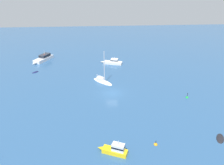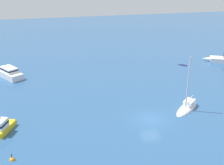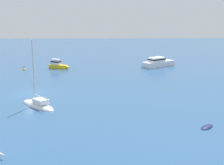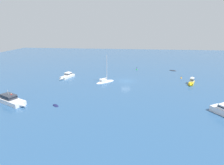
{
  "view_description": "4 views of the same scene",
  "coord_description": "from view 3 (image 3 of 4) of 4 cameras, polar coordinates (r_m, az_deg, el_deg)",
  "views": [
    {
      "loc": [
        3.31,
        41.85,
        21.82
      ],
      "look_at": [
        -0.29,
        -3.74,
        0.77
      ],
      "focal_mm": 34.96,
      "sensor_mm": 36.0,
      "label": 1
    },
    {
      "loc": [
        -32.9,
        12.62,
        19.23
      ],
      "look_at": [
        7.63,
        3.53,
        2.49
      ],
      "focal_mm": 48.51,
      "sensor_mm": 36.0,
      "label": 2
    },
    {
      "loc": [
        9.31,
        -42.56,
        11.3
      ],
      "look_at": [
        10.75,
        0.61,
        1.26
      ],
      "focal_mm": 51.68,
      "sensor_mm": 36.0,
      "label": 3
    },
    {
      "loc": [
        53.03,
        2.0,
        15.63
      ],
      "look_at": [
        3.75,
        -3.7,
        0.55
      ],
      "focal_mm": 29.9,
      "sensor_mm": 36.0,
      "label": 4
    }
  ],
  "objects": [
    {
      "name": "channel_buoy",
      "position": [
        62.35,
        -15.28,
        2.19
      ],
      "size": [
        0.57,
        0.57,
        1.01
      ],
      "color": "orange",
      "rests_on": "ground"
    },
    {
      "name": "sloop",
      "position": [
        38.99,
        -12.93,
        -3.88
      ],
      "size": [
        5.34,
        5.58,
        8.23
      ],
      "rotation": [
        0.0,
        0.0,
        2.32
      ],
      "color": "white",
      "rests_on": "ground"
    },
    {
      "name": "dinghy",
      "position": [
        32.79,
        16.45,
        -7.63
      ],
      "size": [
        1.92,
        2.0,
        0.4
      ],
      "rotation": [
        0.0,
        0.0,
        0.84
      ],
      "color": "#191E4C",
      "rests_on": "ground"
    },
    {
      "name": "launch",
      "position": [
        64.22,
        8.36,
        3.51
      ],
      "size": [
        8.03,
        6.08,
        2.78
      ],
      "rotation": [
        0.0,
        0.0,
        0.58
      ],
      "color": "white",
      "rests_on": "ground"
    },
    {
      "name": "launch_1",
      "position": [
        62.39,
        -9.52,
        3.12
      ],
      "size": [
        4.38,
        2.61,
        2.36
      ],
      "rotation": [
        0.0,
        0.0,
        5.87
      ],
      "color": "yellow",
      "rests_on": "ground"
    },
    {
      "name": "ground_plane",
      "position": [
        45.01,
        -13.8,
        -1.84
      ],
      "size": [
        160.0,
        160.0,
        0.0
      ],
      "primitive_type": "plane",
      "color": "#2D5684"
    }
  ]
}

